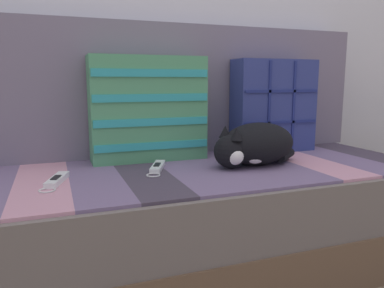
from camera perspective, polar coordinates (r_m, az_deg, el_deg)
name	(u,v)px	position (r m, az deg, el deg)	size (l,w,h in m)	color
ground_plane	(222,280)	(1.45, 4.54, -19.93)	(14.00, 14.00, 0.00)	#7A6651
couch	(206,215)	(1.50, 2.10, -10.72)	(1.79, 0.79, 0.40)	brown
sofa_backrest	(179,90)	(1.71, -2.01, 8.28)	(1.75, 0.14, 0.56)	slate
throw_pillow_quilted	(273,106)	(1.76, 12.29, 5.69)	(0.38, 0.14, 0.42)	navy
throw_pillow_striped	(149,109)	(1.53, -6.64, 5.35)	(0.46, 0.14, 0.42)	#4C9366
sleeping_cat	(254,145)	(1.45, 9.41, -0.19)	(0.38, 0.26, 0.16)	black
game_remote_near	(56,180)	(1.27, -19.95, -5.23)	(0.10, 0.21, 0.02)	white
game_remote_far	(157,167)	(1.38, -5.30, -3.54)	(0.12, 0.20, 0.02)	white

